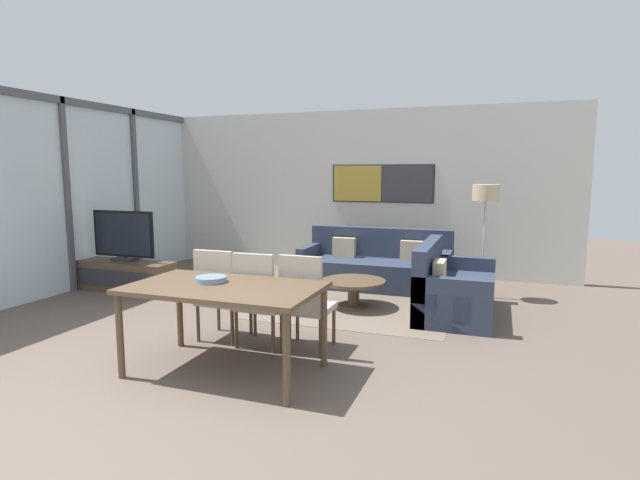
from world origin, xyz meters
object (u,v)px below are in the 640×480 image
object	(u,v)px
television	(123,237)
fruit_bowl	(211,279)
sofa_main	(376,268)
dining_chair_centre	(259,296)
tv_console	(126,276)
dining_chair_left	(220,292)
dining_chair_right	(305,299)
coffee_table	(354,287)
sofa_side	(450,291)
floor_lamp	(486,201)
dining_table	(224,294)

from	to	relation	value
television	fruit_bowl	distance (m)	3.50
sofa_main	dining_chair_centre	world-z (taller)	dining_chair_centre
tv_console	dining_chair_left	world-z (taller)	dining_chair_left
dining_chair_right	fruit_bowl	xyz separation A→B (m)	(-0.65, -0.63, 0.28)
sofa_main	dining_chair_left	xyz separation A→B (m)	(-0.94, -2.98, 0.24)
tv_console	sofa_main	size ratio (longest dim) A/B	0.68
television	sofa_main	distance (m)	3.79
dining_chair_left	fruit_bowl	size ratio (longest dim) A/B	3.50
tv_console	fruit_bowl	bearing A→B (deg)	-36.96
coffee_table	dining_chair_centre	bearing A→B (deg)	-104.81
tv_console	dining_chair_right	world-z (taller)	dining_chair_right
dining_chair_centre	fruit_bowl	xyz separation A→B (m)	(-0.18, -0.58, 0.28)
sofa_side	coffee_table	size ratio (longest dim) A/B	1.96
television	dining_chair_left	bearing A→B (deg)	-30.59
dining_chair_right	floor_lamp	distance (m)	3.31
sofa_side	dining_table	size ratio (longest dim) A/B	0.98
sofa_side	fruit_bowl	size ratio (longest dim) A/B	5.89
television	dining_chair_left	world-z (taller)	television
tv_console	dining_table	bearing A→B (deg)	-36.30
tv_console	fruit_bowl	xyz separation A→B (m)	(2.79, -2.10, 0.58)
dining_table	television	bearing A→B (deg)	143.69
dining_chair_left	fruit_bowl	world-z (taller)	dining_chair_left
television	floor_lamp	xyz separation A→B (m)	(5.00, 1.33, 0.54)
tv_console	dining_chair_centre	xyz separation A→B (m)	(2.97, -1.52, 0.30)
coffee_table	fruit_bowl	world-z (taller)	fruit_bowl
coffee_table	dining_chair_centre	xyz separation A→B (m)	(-0.47, -1.77, 0.25)
sofa_side	coffee_table	xyz separation A→B (m)	(-1.20, -0.11, -0.01)
sofa_side	dining_chair_centre	size ratio (longest dim) A/B	1.68
floor_lamp	television	bearing A→B (deg)	-165.13
sofa_side	dining_chair_right	size ratio (longest dim) A/B	1.68
sofa_main	fruit_bowl	distance (m)	3.70
dining_chair_left	sofa_side	bearing A→B (deg)	40.59
coffee_table	dining_chair_left	size ratio (longest dim) A/B	0.86
floor_lamp	fruit_bowl	bearing A→B (deg)	-122.70
sofa_main	floor_lamp	world-z (taller)	floor_lamp
coffee_table	dining_chair_left	xyz separation A→B (m)	(-0.94, -1.73, 0.25)
tv_console	fruit_bowl	size ratio (longest dim) A/B	5.47
sofa_side	dining_table	xyz separation A→B (m)	(-1.67, -2.54, 0.42)
television	fruit_bowl	xyz separation A→B (m)	(2.79, -2.10, -0.00)
television	floor_lamp	bearing A→B (deg)	14.87
sofa_main	dining_chair_left	bearing A→B (deg)	-107.54
tv_console	sofa_side	bearing A→B (deg)	4.43
television	sofa_side	world-z (taller)	television
dining_table	fruit_bowl	xyz separation A→B (m)	(-0.18, 0.08, 0.10)
dining_table	dining_chair_centre	distance (m)	0.69
dining_chair_right	fruit_bowl	size ratio (longest dim) A/B	3.50
tv_console	dining_chair_centre	bearing A→B (deg)	-27.09
dining_chair_centre	dining_chair_right	xyz separation A→B (m)	(0.47, 0.04, 0.00)
television	dining_chair_left	xyz separation A→B (m)	(2.50, -1.48, -0.29)
tv_console	sofa_side	size ratio (longest dim) A/B	0.93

